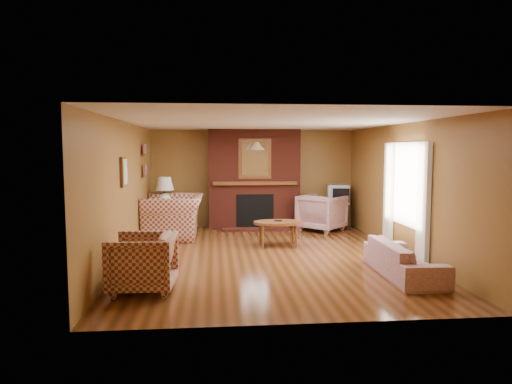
{
  "coord_description": "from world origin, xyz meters",
  "views": [
    {
      "loc": [
        -0.97,
        -8.07,
        1.93
      ],
      "look_at": [
        -0.17,
        0.6,
        1.11
      ],
      "focal_mm": 32.0,
      "sensor_mm": 36.0,
      "label": 1
    }
  ],
  "objects": [
    {
      "name": "side_table",
      "position": [
        -2.1,
        2.45,
        0.3
      ],
      "size": [
        0.48,
        0.48,
        0.59
      ],
      "primitive_type": "cube",
      "rotation": [
        0.0,
        0.0,
        0.09
      ],
      "color": "brown",
      "rests_on": "floor"
    },
    {
      "name": "wall_left",
      "position": [
        -2.5,
        0.0,
        1.2
      ],
      "size": [
        0.0,
        6.5,
        6.5
      ],
      "primitive_type": "plane",
      "rotation": [
        1.57,
        0.0,
        1.57
      ],
      "color": "olive",
      "rests_on": "floor"
    },
    {
      "name": "tv_stand",
      "position": [
        2.05,
        2.8,
        0.3
      ],
      "size": [
        0.57,
        0.53,
        0.59
      ],
      "primitive_type": "cube",
      "rotation": [
        0.0,
        0.0,
        -0.07
      ],
      "color": "black",
      "rests_on": "floor"
    },
    {
      "name": "crt_tv",
      "position": [
        2.05,
        2.79,
        0.83
      ],
      "size": [
        0.6,
        0.59,
        0.47
      ],
      "color": "#A8AAB0",
      "rests_on": "tv_stand"
    },
    {
      "name": "plaid_armchair",
      "position": [
        -1.95,
        -1.89,
        0.39
      ],
      "size": [
        0.91,
        0.88,
        0.79
      ],
      "primitive_type": "imported",
      "rotation": [
        0.0,
        0.0,
        -1.62
      ],
      "color": "maroon",
      "rests_on": "floor"
    },
    {
      "name": "plaid_loveseat",
      "position": [
        -1.85,
        1.89,
        0.46
      ],
      "size": [
        1.26,
        1.44,
        0.93
      ],
      "primitive_type": "imported",
      "rotation": [
        0.0,
        0.0,
        -1.58
      ],
      "color": "maroon",
      "rests_on": "floor"
    },
    {
      "name": "wall_front",
      "position": [
        0.0,
        -3.25,
        1.2
      ],
      "size": [
        6.5,
        0.0,
        6.5
      ],
      "primitive_type": "plane",
      "rotation": [
        -1.57,
        0.0,
        0.0
      ],
      "color": "olive",
      "rests_on": "floor"
    },
    {
      "name": "floral_sofa",
      "position": [
        1.9,
        -1.5,
        0.26
      ],
      "size": [
        0.72,
        1.79,
        0.52
      ],
      "primitive_type": "imported",
      "rotation": [
        0.0,
        0.0,
        1.56
      ],
      "color": "#C2AD96",
      "rests_on": "floor"
    },
    {
      "name": "pendant_light",
      "position": [
        0.0,
        2.3,
        2.0
      ],
      "size": [
        0.36,
        0.36,
        0.48
      ],
      "color": "black",
      "rests_on": "ceiling"
    },
    {
      "name": "bookshelf",
      "position": [
        -2.44,
        1.9,
        1.67
      ],
      "size": [
        0.09,
        0.55,
        0.71
      ],
      "color": "brown",
      "rests_on": "wall_left"
    },
    {
      "name": "fireplace",
      "position": [
        0.0,
        2.98,
        1.18
      ],
      "size": [
        2.2,
        0.82,
        2.4
      ],
      "color": "#5A1E13",
      "rests_on": "floor"
    },
    {
      "name": "wall_right",
      "position": [
        2.5,
        0.0,
        1.2
      ],
      "size": [
        0.0,
        6.5,
        6.5
      ],
      "primitive_type": "plane",
      "rotation": [
        1.57,
        0.0,
        -1.57
      ],
      "color": "olive",
      "rests_on": "floor"
    },
    {
      "name": "table_lamp",
      "position": [
        -2.1,
        2.45,
        0.98
      ],
      "size": [
        0.43,
        0.43,
        0.71
      ],
      "color": "white",
      "rests_on": "side_table"
    },
    {
      "name": "wall_back",
      "position": [
        0.0,
        3.25,
        1.2
      ],
      "size": [
        6.5,
        0.0,
        6.5
      ],
      "primitive_type": "plane",
      "rotation": [
        1.57,
        0.0,
        0.0
      ],
      "color": "olive",
      "rests_on": "floor"
    },
    {
      "name": "coffee_table",
      "position": [
        0.29,
        0.8,
        0.45
      ],
      "size": [
        0.99,
        0.61,
        0.52
      ],
      "color": "brown",
      "rests_on": "floor"
    },
    {
      "name": "floral_armchair",
      "position": [
        1.57,
        2.44,
        0.43
      ],
      "size": [
        1.31,
        1.31,
        0.86
      ],
      "primitive_type": "imported",
      "rotation": [
        0.0,
        0.0,
        2.36
      ],
      "color": "#C2AD96",
      "rests_on": "floor"
    },
    {
      "name": "window_right",
      "position": [
        2.45,
        -0.2,
        1.13
      ],
      "size": [
        0.1,
        1.85,
        2.0
      ],
      "color": "beige",
      "rests_on": "wall_right"
    },
    {
      "name": "botanical_print",
      "position": [
        -2.47,
        -0.3,
        1.55
      ],
      "size": [
        0.05,
        0.4,
        0.5
      ],
      "color": "brown",
      "rests_on": "wall_left"
    },
    {
      "name": "ceiling",
      "position": [
        0.0,
        0.0,
        2.4
      ],
      "size": [
        6.5,
        6.5,
        0.0
      ],
      "primitive_type": "plane",
      "rotation": [
        3.14,
        0.0,
        0.0
      ],
      "color": "white",
      "rests_on": "wall_back"
    },
    {
      "name": "floor",
      "position": [
        0.0,
        0.0,
        0.0
      ],
      "size": [
        6.5,
        6.5,
        0.0
      ],
      "primitive_type": "plane",
      "color": "#46280F",
      "rests_on": "ground"
    }
  ]
}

